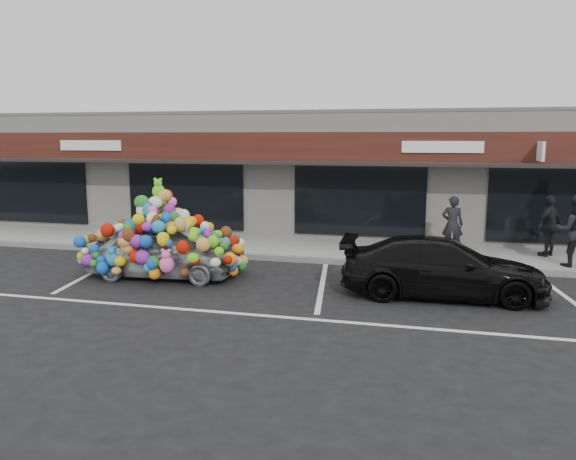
% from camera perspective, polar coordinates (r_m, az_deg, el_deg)
% --- Properties ---
extents(ground, '(90.00, 90.00, 0.00)m').
position_cam_1_polar(ground, '(13.88, -8.16, -5.07)').
color(ground, black).
rests_on(ground, ground).
extents(shop_building, '(24.00, 7.20, 4.31)m').
position_cam_1_polar(shop_building, '(21.52, 0.23, 6.03)').
color(shop_building, silver).
rests_on(shop_building, ground).
extents(sidewalk, '(26.00, 3.00, 0.15)m').
position_cam_1_polar(sidewalk, '(17.53, -3.24, -1.67)').
color(sidewalk, gray).
rests_on(sidewalk, ground).
extents(kerb, '(26.00, 0.18, 0.16)m').
position_cam_1_polar(kerb, '(16.14, -4.82, -2.67)').
color(kerb, slate).
rests_on(kerb, ground).
extents(parking_stripe_left, '(0.73, 4.37, 0.01)m').
position_cam_1_polar(parking_stripe_left, '(15.51, -18.92, -3.93)').
color(parking_stripe_left, silver).
rests_on(parking_stripe_left, ground).
extents(parking_stripe_mid, '(0.73, 4.37, 0.01)m').
position_cam_1_polar(parking_stripe_mid, '(13.29, 3.48, -5.63)').
color(parking_stripe_mid, silver).
rests_on(parking_stripe_mid, ground).
extents(parking_stripe_right, '(0.73, 4.37, 0.01)m').
position_cam_1_polar(parking_stripe_right, '(13.44, 26.89, -6.49)').
color(parking_stripe_right, silver).
rests_on(parking_stripe_right, ground).
extents(lane_line, '(14.00, 0.12, 0.01)m').
position_cam_1_polar(lane_line, '(11.15, -3.02, -8.63)').
color(lane_line, silver).
rests_on(lane_line, ground).
extents(toy_car, '(2.76, 4.14, 2.35)m').
position_cam_1_polar(toy_car, '(14.23, -12.78, -1.56)').
color(toy_car, gray).
rests_on(toy_car, ground).
extents(black_sedan, '(1.96, 4.48, 1.28)m').
position_cam_1_polar(black_sedan, '(12.73, 15.44, -3.69)').
color(black_sedan, black).
rests_on(black_sedan, ground).
extents(pedestrian_a, '(0.61, 0.40, 1.65)m').
position_cam_1_polar(pedestrian_a, '(16.78, 16.36, 0.56)').
color(pedestrian_a, black).
rests_on(pedestrian_a, sidewalk).
extents(pedestrian_b, '(0.92, 0.73, 1.85)m').
position_cam_1_polar(pedestrian_b, '(16.13, 27.06, -0.08)').
color(pedestrian_b, black).
rests_on(pedestrian_b, sidewalk).
extents(pedestrian_c, '(1.02, 0.98, 1.71)m').
position_cam_1_polar(pedestrian_c, '(17.25, 25.01, 0.39)').
color(pedestrian_c, '#27242A').
rests_on(pedestrian_c, sidewalk).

